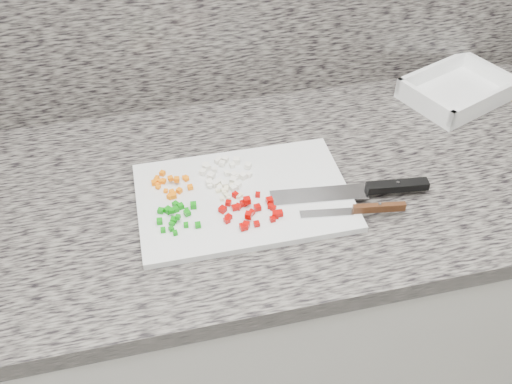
# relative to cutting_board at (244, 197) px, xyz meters

# --- Properties ---
(cabinet) EXTENTS (3.92, 0.62, 0.86)m
(cabinet) POSITION_rel_cutting_board_xyz_m (0.06, 0.05, -0.48)
(cabinet) COLOR silver
(cabinet) RESTS_ON ground
(countertop) EXTENTS (3.96, 0.64, 0.04)m
(countertop) POSITION_rel_cutting_board_xyz_m (0.06, 0.05, -0.03)
(countertop) COLOR #6A655D
(countertop) RESTS_ON cabinet
(cutting_board) EXTENTS (0.41, 0.27, 0.01)m
(cutting_board) POSITION_rel_cutting_board_xyz_m (0.00, 0.00, 0.00)
(cutting_board) COLOR silver
(cutting_board) RESTS_ON countertop
(carrot_pile) EXTENTS (0.08, 0.08, 0.02)m
(carrot_pile) POSITION_rel_cutting_board_xyz_m (-0.13, 0.05, 0.01)
(carrot_pile) COLOR orange
(carrot_pile) RESTS_ON cutting_board
(onion_pile) EXTENTS (0.11, 0.11, 0.01)m
(onion_pile) POSITION_rel_cutting_board_xyz_m (-0.02, 0.06, 0.01)
(onion_pile) COLOR white
(onion_pile) RESTS_ON cutting_board
(green_pepper_pile) EXTENTS (0.08, 0.08, 0.02)m
(green_pepper_pile) POSITION_rel_cutting_board_xyz_m (-0.13, -0.03, 0.01)
(green_pepper_pile) COLOR #0C860D
(green_pepper_pile) RESTS_ON cutting_board
(red_pepper_pile) EXTENTS (0.12, 0.10, 0.02)m
(red_pepper_pile) POSITION_rel_cutting_board_xyz_m (0.00, -0.05, 0.01)
(red_pepper_pile) COLOR #B00502
(red_pepper_pile) RESTS_ON cutting_board
(garlic_pile) EXTENTS (0.05, 0.05, 0.01)m
(garlic_pile) POSITION_rel_cutting_board_xyz_m (-0.03, 0.01, 0.01)
(garlic_pile) COLOR #F8EFC0
(garlic_pile) RESTS_ON cutting_board
(chef_knife) EXTENTS (0.31, 0.07, 0.02)m
(chef_knife) POSITION_rel_cutting_board_xyz_m (0.24, -0.05, 0.01)
(chef_knife) COLOR silver
(chef_knife) RESTS_ON cutting_board
(paring_knife) EXTENTS (0.20, 0.04, 0.02)m
(paring_knife) POSITION_rel_cutting_board_xyz_m (0.21, -0.10, 0.01)
(paring_knife) COLOR silver
(paring_knife) RESTS_ON cutting_board
(tray) EXTENTS (0.29, 0.25, 0.05)m
(tray) POSITION_rel_cutting_board_xyz_m (0.57, 0.23, 0.01)
(tray) COLOR white
(tray) RESTS_ON countertop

